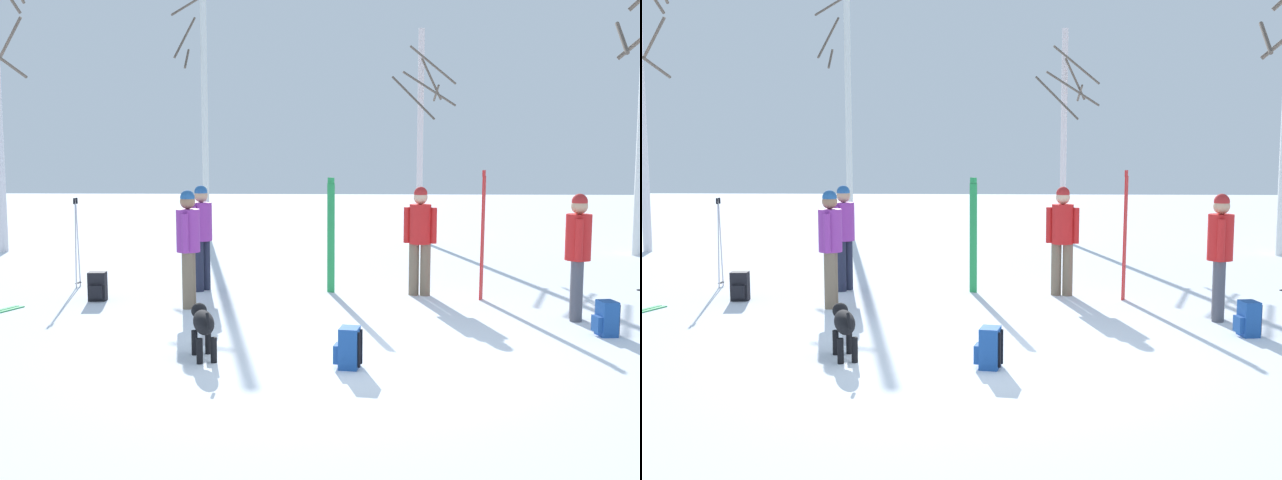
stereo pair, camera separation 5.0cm
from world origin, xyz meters
TOP-DOWN VIEW (x-y plane):
  - ground_plane at (0.00, 0.00)m, footprint 60.00×60.00m
  - person_0 at (-2.43, 3.97)m, footprint 0.34×0.48m
  - person_1 at (1.08, 3.70)m, footprint 0.51×0.34m
  - person_2 at (3.04, 1.97)m, footprint 0.34×0.51m
  - person_3 at (-2.36, 2.59)m, footprint 0.34×0.52m
  - dog at (-1.64, -0.17)m, footprint 0.40×0.86m
  - ski_pair_planted_0 at (2.00, 3.39)m, footprint 0.09×0.16m
  - ski_pair_planted_1 at (-0.33, 3.89)m, footprint 0.12×0.08m
  - ski_poles_0 at (-4.56, 4.20)m, footprint 0.07×0.22m
  - backpack_0 at (-0.02, -0.52)m, footprint 0.32×0.29m
  - backpack_1 at (-3.86, 3.05)m, footprint 0.27×0.30m
  - backpack_2 at (3.17, 1.06)m, footprint 0.31×0.29m
  - water_bottle_0 at (-1.74, 0.41)m, footprint 0.08×0.08m
  - birch_tree_2 at (-3.85, 11.97)m, footprint 0.89×1.29m
  - birch_tree_3 at (1.69, 11.00)m, footprint 1.56×1.23m

SIDE VIEW (x-z plane):
  - ground_plane at x=0.00m, z-range 0.00..0.00m
  - water_bottle_0 at x=-1.74m, z-range -0.01..0.23m
  - backpack_0 at x=-0.02m, z-range -0.01..0.43m
  - backpack_1 at x=-3.86m, z-range -0.01..0.43m
  - backpack_2 at x=3.17m, z-range -0.01..0.43m
  - dog at x=-1.64m, z-range 0.10..0.67m
  - ski_poles_0 at x=-4.56m, z-range 0.05..1.54m
  - ski_pair_planted_1 at x=-0.33m, z-range -0.01..1.84m
  - person_0 at x=-2.43m, z-range 0.12..1.84m
  - person_1 at x=1.08m, z-range 0.12..1.84m
  - person_2 at x=3.04m, z-range 0.12..1.84m
  - person_3 at x=-2.36m, z-range 0.12..1.84m
  - ski_pair_planted_0 at x=2.00m, z-range -0.01..1.98m
  - birch_tree_3 at x=1.69m, z-range 0.16..5.33m
  - birch_tree_2 at x=-3.85m, z-range 0.13..6.72m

